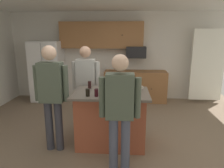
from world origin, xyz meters
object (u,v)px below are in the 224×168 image
person_host_foreground (86,82)px  mug_blue_stoneware (139,88)px  refrigerator (47,71)px  mug_ceramic_white (106,92)px  microwave_over_range (136,52)px  person_elder_center (52,91)px  serving_tray (116,91)px  glass_pilsner (125,91)px  glass_dark_ale (114,85)px  person_guest_right (120,107)px  tumbler_amber (96,93)px  glass_stout_tall (90,85)px  kitchen_island (111,118)px  glass_short_whisky (88,92)px

person_host_foreground → mug_blue_stoneware: bearing=23.5°
refrigerator → mug_ceramic_white: refrigerator is taller
person_host_foreground → mug_ceramic_white: bearing=-10.6°
person_host_foreground → microwave_over_range: bearing=110.1°
person_elder_center → serving_tray: (1.04, 0.28, -0.04)m
glass_pilsner → mug_blue_stoneware: bearing=55.0°
glass_dark_ale → mug_ceramic_white: bearing=-102.2°
microwave_over_range → person_elder_center: size_ratio=0.31×
person_guest_right → glass_pilsner: size_ratio=10.90×
glass_dark_ale → serving_tray: 0.24m
refrigerator → tumbler_amber: 3.32m
person_elder_center → glass_stout_tall: size_ratio=13.20×
glass_stout_tall → microwave_over_range: bearing=68.2°
mug_blue_stoneware → refrigerator: bearing=137.6°
mug_ceramic_white → person_guest_right: bearing=-66.8°
tumbler_amber → glass_stout_tall: 0.54m
kitchen_island → glass_dark_ale: size_ratio=10.57×
glass_dark_ale → person_host_foreground: bearing=147.2°
person_elder_center → serving_tray: size_ratio=4.06×
glass_pilsner → mug_ceramic_white: bearing=176.7°
microwave_over_range → glass_short_whisky: 3.03m
refrigerator → glass_pilsner: 3.55m
glass_short_whisky → kitchen_island: bearing=37.4°
person_elder_center → glass_dark_ale: bearing=12.9°
microwave_over_range → mug_ceramic_white: size_ratio=4.59×
glass_pilsner → person_host_foreground: bearing=132.6°
glass_stout_tall → serving_tray: bearing=-22.1°
refrigerator → tumbler_amber: size_ratio=13.99×
glass_short_whisky → mug_blue_stoneware: (0.85, 0.41, -0.01)m
refrigerator → microwave_over_range: bearing=2.6°
glass_pilsner → glass_short_whisky: bearing=-175.0°
glass_short_whisky → glass_dark_ale: size_ratio=1.02×
microwave_over_range → glass_stout_tall: (-0.95, -2.36, -0.40)m
microwave_over_range → glass_stout_tall: 2.58m
mug_blue_stoneware → glass_dark_ale: bearing=164.4°
glass_pilsner → person_elder_center: bearing=-178.4°
kitchen_island → serving_tray: size_ratio=2.99×
glass_stout_tall → refrigerator: bearing=126.4°
mug_ceramic_white → tumbler_amber: (-0.15, -0.07, 0.01)m
person_guest_right → microwave_over_range: bearing=-19.1°
person_host_foreground → glass_pilsner: (0.80, -0.87, 0.06)m
refrigerator → serving_tray: refrigerator is taller
glass_short_whisky → mug_ceramic_white: 0.30m
kitchen_island → glass_short_whisky: (-0.35, -0.27, 0.55)m
microwave_over_range → glass_dark_ale: size_ratio=4.50×
refrigerator → mug_blue_stoneware: refrigerator is taller
glass_short_whisky → serving_tray: (0.44, 0.30, -0.04)m
refrigerator → glass_short_whisky: refrigerator is taller
glass_stout_tall → serving_tray: 0.53m
kitchen_island → glass_stout_tall: bearing=150.6°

